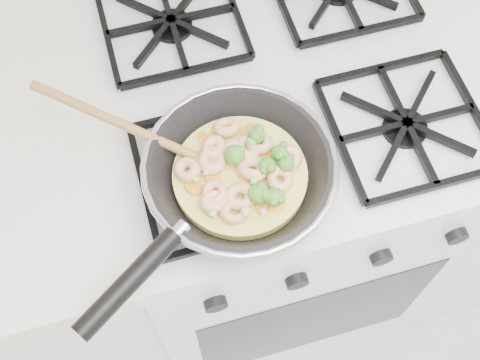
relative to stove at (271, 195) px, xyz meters
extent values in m
cube|color=silver|center=(0.00, 0.00, -0.01)|extent=(0.60, 0.60, 0.90)
cube|color=black|center=(0.00, -0.30, -0.01)|extent=(0.48, 0.00, 0.40)
cube|color=black|center=(0.00, 0.00, 0.45)|extent=(0.56, 0.56, 0.02)
torus|color=#B9B9C1|center=(-0.12, -0.18, 0.51)|extent=(0.28, 0.28, 0.01)
cylinder|color=black|center=(-0.31, -0.30, 0.51)|extent=(0.16, 0.12, 0.03)
cylinder|color=#E5D863|center=(-0.12, -0.18, 0.48)|extent=(0.19, 0.19, 0.02)
ellipsoid|color=olive|center=(-0.16, -0.15, 0.50)|extent=(0.05, 0.05, 0.01)
cylinder|color=olive|center=(-0.27, -0.07, 0.53)|extent=(0.21, 0.16, 0.07)
torus|color=#E2AF86|center=(-0.12, -0.11, 0.50)|extent=(0.05, 0.05, 0.03)
torus|color=#E2AF86|center=(-0.14, -0.22, 0.50)|extent=(0.05, 0.05, 0.02)
torus|color=#E2AF86|center=(-0.19, -0.16, 0.50)|extent=(0.06, 0.06, 0.03)
torus|color=#E2AF86|center=(-0.08, -0.21, 0.50)|extent=(0.06, 0.06, 0.02)
torus|color=#E2AF86|center=(-0.15, -0.13, 0.50)|extent=(0.05, 0.05, 0.02)
torus|color=#E2AF86|center=(-0.17, -0.20, 0.50)|extent=(0.05, 0.05, 0.02)
torus|color=#E2AF86|center=(-0.12, -0.15, 0.50)|extent=(0.05, 0.05, 0.03)
torus|color=#E2AF86|center=(-0.09, -0.15, 0.50)|extent=(0.06, 0.06, 0.02)
torus|color=#E2AF86|center=(-0.15, -0.24, 0.50)|extent=(0.04, 0.04, 0.02)
torus|color=#E2AF86|center=(-0.10, -0.15, 0.50)|extent=(0.06, 0.06, 0.03)
torus|color=#E2AF86|center=(-0.16, -0.15, 0.50)|extent=(0.07, 0.06, 0.02)
torus|color=#E2AF86|center=(-0.17, -0.22, 0.50)|extent=(0.05, 0.05, 0.02)
torus|color=#E2AF86|center=(-0.05, -0.18, 0.50)|extent=(0.06, 0.06, 0.02)
torus|color=#E2AF86|center=(-0.11, -0.18, 0.50)|extent=(0.07, 0.07, 0.03)
ellipsoid|color=#4F902F|center=(-0.07, -0.17, 0.51)|extent=(0.03, 0.03, 0.02)
ellipsoid|color=#4F902F|center=(-0.09, -0.24, 0.51)|extent=(0.04, 0.04, 0.03)
ellipsoid|color=#4F902F|center=(-0.13, -0.16, 0.51)|extent=(0.04, 0.04, 0.03)
ellipsoid|color=#4F902F|center=(-0.11, -0.23, 0.51)|extent=(0.04, 0.04, 0.03)
ellipsoid|color=#4F902F|center=(-0.09, -0.19, 0.51)|extent=(0.03, 0.03, 0.02)
ellipsoid|color=#4F902F|center=(-0.09, -0.14, 0.51)|extent=(0.03, 0.03, 0.02)
ellipsoid|color=#4F902F|center=(-0.06, -0.19, 0.51)|extent=(0.03, 0.03, 0.02)
cylinder|color=orange|center=(-0.10, -0.16, 0.49)|extent=(0.03, 0.03, 0.01)
cylinder|color=orange|center=(-0.09, -0.12, 0.49)|extent=(0.04, 0.04, 0.00)
cylinder|color=orange|center=(-0.11, -0.24, 0.49)|extent=(0.03, 0.03, 0.01)
cylinder|color=orange|center=(-0.10, -0.14, 0.49)|extent=(0.04, 0.04, 0.01)
cylinder|color=orange|center=(-0.09, -0.24, 0.49)|extent=(0.03, 0.03, 0.01)
cylinder|color=orange|center=(-0.16, -0.17, 0.49)|extent=(0.03, 0.03, 0.01)
cylinder|color=orange|center=(-0.09, -0.17, 0.49)|extent=(0.03, 0.03, 0.00)
cylinder|color=orange|center=(-0.11, -0.22, 0.49)|extent=(0.04, 0.04, 0.01)
cylinder|color=orange|center=(-0.15, -0.11, 0.49)|extent=(0.03, 0.03, 0.00)
cylinder|color=orange|center=(-0.08, -0.17, 0.49)|extent=(0.03, 0.03, 0.01)
cylinder|color=orange|center=(-0.19, -0.18, 0.49)|extent=(0.04, 0.04, 0.01)
cylinder|color=orange|center=(-0.11, -0.24, 0.49)|extent=(0.04, 0.04, 0.01)
cylinder|color=#88D153|center=(-0.17, -0.18, 0.51)|extent=(0.01, 0.01, 0.01)
cylinder|color=#88D153|center=(-0.14, -0.16, 0.51)|extent=(0.01, 0.01, 0.01)
cylinder|color=#88D153|center=(-0.12, -0.14, 0.50)|extent=(0.01, 0.01, 0.01)
cylinder|color=#88D153|center=(-0.11, -0.16, 0.51)|extent=(0.01, 0.01, 0.01)
cylinder|color=#88D153|center=(-0.19, -0.18, 0.51)|extent=(0.01, 0.01, 0.01)
cylinder|color=#88D153|center=(-0.05, -0.16, 0.51)|extent=(0.01, 0.01, 0.01)
cylinder|color=#88D153|center=(-0.08, -0.12, 0.51)|extent=(0.01, 0.01, 0.01)
cylinder|color=#88D153|center=(-0.11, -0.20, 0.51)|extent=(0.01, 0.01, 0.01)
cylinder|color=#88D153|center=(-0.13, -0.25, 0.51)|extent=(0.01, 0.01, 0.01)
cylinder|color=beige|center=(-0.14, -0.25, 0.51)|extent=(0.01, 0.01, 0.01)
cylinder|color=#88D153|center=(-0.09, -0.23, 0.51)|extent=(0.01, 0.01, 0.01)
cylinder|color=beige|center=(-0.12, -0.22, 0.50)|extent=(0.01, 0.01, 0.01)
cylinder|color=#88D153|center=(-0.18, -0.24, 0.51)|extent=(0.01, 0.01, 0.01)
cylinder|color=#88D153|center=(-0.15, -0.11, 0.51)|extent=(0.01, 0.01, 0.01)
cylinder|color=beige|center=(-0.11, -0.25, 0.51)|extent=(0.01, 0.01, 0.01)
cylinder|color=#88D153|center=(-0.06, -0.16, 0.51)|extent=(0.01, 0.01, 0.01)
cylinder|color=#88D153|center=(-0.13, -0.21, 0.51)|extent=(0.01, 0.01, 0.01)
cylinder|color=#88D153|center=(-0.10, -0.15, 0.51)|extent=(0.01, 0.01, 0.01)
cylinder|color=#88D153|center=(-0.11, -0.20, 0.51)|extent=(0.01, 0.01, 0.01)
camera|label=1|loc=(-0.24, -0.57, 1.27)|focal=46.71mm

